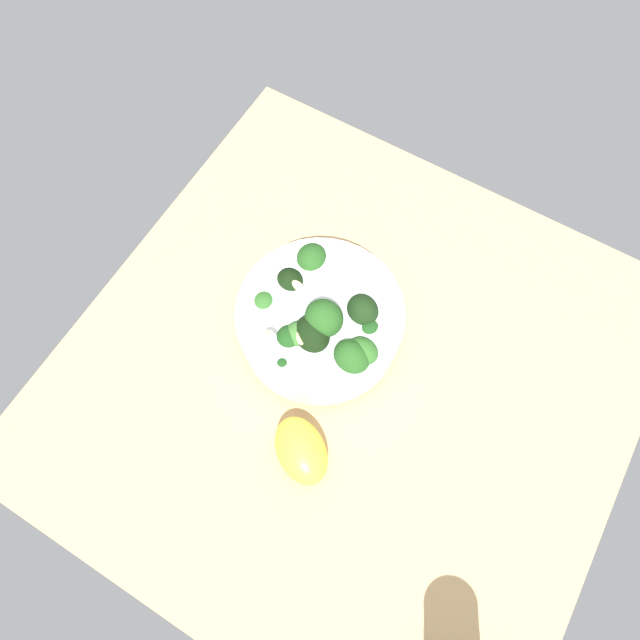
{
  "coord_description": "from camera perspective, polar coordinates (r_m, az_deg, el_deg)",
  "views": [
    {
      "loc": [
        -7.26,
        19.37,
        68.05
      ],
      "look_at": [
        5.91,
        -2.91,
        4.0
      ],
      "focal_mm": 32.13,
      "sensor_mm": 36.0,
      "label": 1
    }
  ],
  "objects": [
    {
      "name": "lemon_wedge",
      "position": [
        0.67,
        -1.71,
        -12.94
      ],
      "size": [
        9.84,
        9.13,
        4.11
      ],
      "primitive_type": "ellipsoid",
      "rotation": [
        0.0,
        0.0,
        5.69
      ],
      "color": "yellow",
      "rests_on": "ground_plane"
    },
    {
      "name": "ground_plane",
      "position": [
        0.73,
        2.84,
        -5.78
      ],
      "size": [
        66.99,
        66.99,
        3.98
      ],
      "primitive_type": "cube",
      "color": "tan"
    },
    {
      "name": "bowl_of_broccoli",
      "position": [
        0.69,
        0.02,
        0.03
      ],
      "size": [
        19.93,
        19.93,
        10.26
      ],
      "color": "white",
      "rests_on": "ground_plane"
    }
  ]
}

